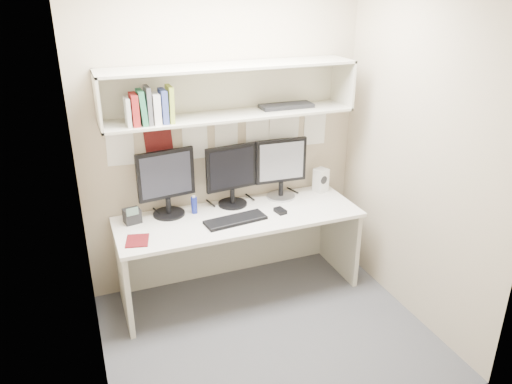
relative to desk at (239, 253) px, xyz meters
name	(u,v)px	position (x,y,z in m)	size (l,w,h in m)	color
floor	(268,335)	(0.00, -0.65, -0.37)	(2.40, 2.00, 0.01)	#444449
wall_back	(224,137)	(0.00, 0.35, 0.93)	(2.40, 0.02, 2.60)	tan
wall_front	(348,246)	(0.00, -1.65, 0.93)	(2.40, 0.02, 2.60)	tan
wall_left	(81,204)	(-1.20, -0.65, 0.93)	(0.02, 2.00, 2.60)	tan
wall_right	(418,156)	(1.20, -0.65, 0.93)	(0.02, 2.00, 2.60)	tan
desk	(239,253)	(0.00, 0.00, 0.00)	(2.00, 0.70, 0.73)	white
overhead_hutch	(228,90)	(0.00, 0.21, 1.35)	(2.00, 0.38, 0.40)	beige
pinned_papers	(224,143)	(0.00, 0.34, 0.88)	(1.92, 0.01, 0.48)	white
monitor_left	(166,181)	(-0.53, 0.22, 0.66)	(0.47, 0.26, 0.55)	black
monitor_center	(232,174)	(0.02, 0.22, 0.65)	(0.45, 0.25, 0.53)	black
monitor_right	(281,167)	(0.47, 0.22, 0.65)	(0.46, 0.25, 0.53)	#A5A5AA
keyboard	(236,220)	(-0.06, -0.11, 0.38)	(0.50, 0.18, 0.02)	black
mouse	(280,211)	(0.33, -0.09, 0.38)	(0.07, 0.11, 0.03)	black
speaker	(321,180)	(0.86, 0.20, 0.47)	(0.14, 0.14, 0.21)	silver
blue_bottle	(194,205)	(-0.33, 0.17, 0.44)	(0.05, 0.05, 0.15)	navy
maroon_notebook	(137,241)	(-0.85, -0.15, 0.37)	(0.16, 0.20, 0.01)	#5A0F13
desk_phone	(132,216)	(-0.83, 0.17, 0.42)	(0.14, 0.13, 0.15)	black
book_stack	(150,107)	(-0.63, 0.10, 1.29)	(0.34, 0.17, 0.27)	#BBBCB5
hutch_tray	(286,106)	(0.49, 0.18, 1.19)	(0.44, 0.17, 0.03)	black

